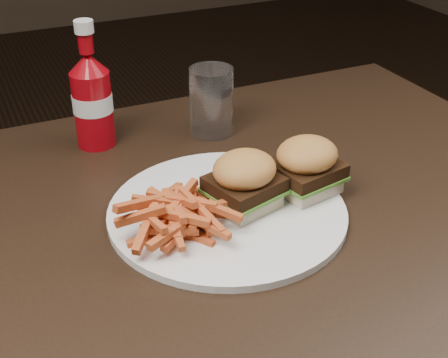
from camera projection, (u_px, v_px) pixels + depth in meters
name	position (u px, v px, depth m)	size (l,w,h in m)	color
dining_table	(180.00, 243.00, 0.81)	(1.20, 0.80, 0.04)	black
plate	(227.00, 212.00, 0.82)	(0.32, 0.32, 0.01)	white
sandwich_half_a	(244.00, 199.00, 0.82)	(0.08, 0.07, 0.02)	beige
sandwich_half_b	(305.00, 183.00, 0.86)	(0.08, 0.07, 0.02)	beige
fries_pile	(179.00, 212.00, 0.77)	(0.13, 0.13, 0.05)	#C5592C
ketchup_bottle	(93.00, 110.00, 0.97)	(0.06, 0.06, 0.12)	#97060E
tumbler	(212.00, 101.00, 1.01)	(0.07, 0.07, 0.11)	white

